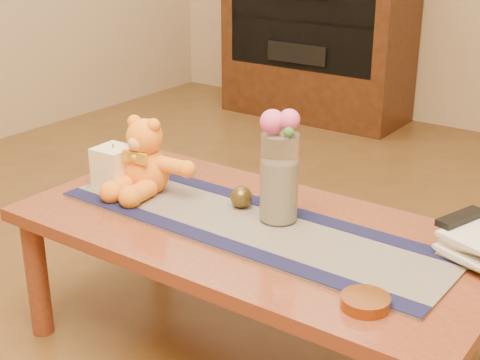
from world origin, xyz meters
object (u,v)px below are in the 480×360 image
Objects in this scene: teddy_bear at (147,156)px; amber_dish at (365,302)px; glass_vase at (279,178)px; bronze_ball at (241,197)px; tv_remote at (461,218)px; book_bottom at (460,242)px; pillar_candle at (114,167)px.

teddy_bear is 0.91m from amber_dish.
bronze_ball is (-0.14, 0.01, -0.10)m from glass_vase.
tv_remote is 1.41× the size of amber_dish.
glass_vase is at bearing -146.69° from book_bottom.
teddy_bear is 5.10× the size of bronze_ball.
tv_remote is at bearing 8.10° from teddy_bear.
pillar_candle is 1.00m from amber_dish.
amber_dish reaches higher than book_bottom.
glass_vase reaches higher than teddy_bear.
teddy_bear is 0.12m from pillar_candle.
teddy_bear is 2.12× the size of tv_remote.
book_bottom is at bearing 13.36° from pillar_candle.
glass_vase is 2.28× the size of amber_dish.
pillar_candle is at bearing -151.74° from book_bottom.
pillar_candle is 0.51× the size of glass_vase.
pillar_candle is at bearing -163.35° from teddy_bear.
tv_remote is (0.94, 0.20, -0.04)m from teddy_bear.
amber_dish is at bearing -27.29° from bronze_ball.
tv_remote is at bearing 17.49° from glass_vase.
book_bottom is at bearing 80.81° from amber_dish.
tv_remote is (1.05, 0.24, 0.01)m from pillar_candle.
bronze_ball is 0.62m from amber_dish.
bronze_ball is 0.30× the size of book_bottom.
glass_vase is at bearing -3.94° from bronze_ball.
bronze_ball is at bearing 152.71° from amber_dish.
teddy_bear is 0.34m from bronze_ball.
tv_remote reaches higher than book_bottom.
amber_dish is at bearing -10.61° from pillar_candle.
teddy_bear is 0.97m from book_bottom.
book_bottom is at bearing 8.61° from teddy_bear.
glass_vase is at bearing -144.61° from tv_remote.
teddy_bear is 2.99× the size of amber_dish.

